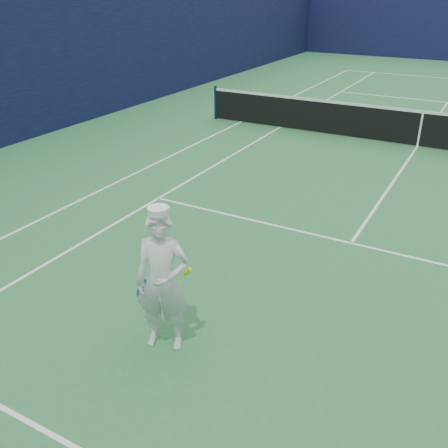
# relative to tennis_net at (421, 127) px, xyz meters

# --- Properties ---
(ground) EXTENTS (80.00, 80.00, 0.00)m
(ground) POSITION_rel_tennis_net_xyz_m (0.00, 0.00, -0.55)
(ground) COLOR #2A703B
(ground) RESTS_ON ground
(court_markings) EXTENTS (11.03, 23.83, 0.01)m
(court_markings) POSITION_rel_tennis_net_xyz_m (0.00, 0.00, -0.55)
(court_markings) COLOR white
(court_markings) RESTS_ON ground
(windscreen_fence) EXTENTS (20.12, 36.12, 4.00)m
(windscreen_fence) POSITION_rel_tennis_net_xyz_m (0.00, 0.00, 1.45)
(windscreen_fence) COLOR #0E1136
(windscreen_fence) RESTS_ON ground
(tennis_net) EXTENTS (12.88, 0.09, 1.07)m
(tennis_net) POSITION_rel_tennis_net_xyz_m (0.00, 0.00, 0.00)
(tennis_net) COLOR #141E4C
(tennis_net) RESTS_ON ground
(tennis_player) EXTENTS (0.87, 0.64, 1.88)m
(tennis_player) POSITION_rel_tennis_net_xyz_m (-1.29, -10.15, 0.36)
(tennis_player) COLOR silver
(tennis_player) RESTS_ON ground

